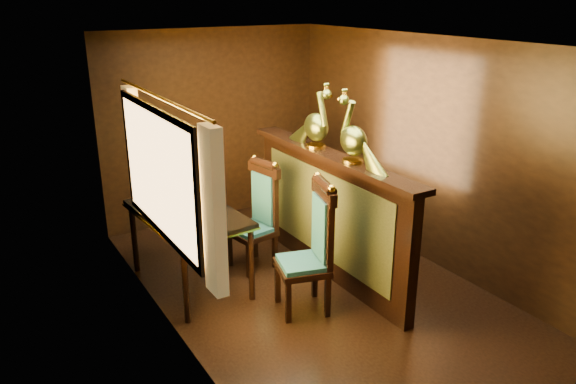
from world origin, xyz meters
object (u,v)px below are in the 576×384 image
at_px(dining_table, 187,218).
at_px(chair_right, 260,211).
at_px(chair_left, 315,243).
at_px(peacock_right, 316,115).
at_px(peacock_left, 354,128).

height_order(dining_table, chair_right, chair_right).
bearing_deg(chair_right, chair_left, -99.61).
distance_m(chair_right, peacock_right, 1.23).
bearing_deg(peacock_right, chair_right, 150.18).
relative_size(chair_left, peacock_left, 1.92).
xyz_separation_m(chair_left, chair_right, (-0.00, 1.09, -0.05)).
bearing_deg(chair_left, dining_table, 144.52).
bearing_deg(dining_table, chair_right, -1.89).
distance_m(chair_right, peacock_left, 1.52).
bearing_deg(peacock_right, chair_left, -123.61).
bearing_deg(chair_right, peacock_right, -39.64).
bearing_deg(peacock_right, peacock_left, -90.00).
height_order(chair_left, peacock_left, peacock_left).
relative_size(dining_table, chair_left, 1.11).
xyz_separation_m(dining_table, chair_left, (0.85, -1.05, -0.07)).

